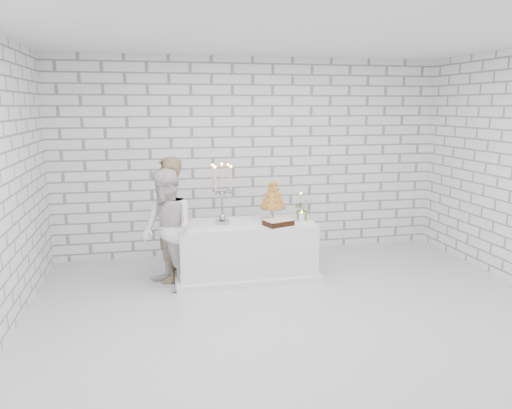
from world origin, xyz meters
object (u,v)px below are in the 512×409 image
at_px(croquembouche, 273,200).
at_px(candelabra, 222,194).
at_px(cake_table, 246,250).
at_px(bride, 167,230).
at_px(groom, 169,220).

bearing_deg(croquembouche, candelabra, -172.81).
bearing_deg(croquembouche, cake_table, -170.34).
distance_m(bride, croquembouche, 1.49).
height_order(groom, bride, groom).
distance_m(groom, candelabra, 0.77).
relative_size(cake_table, groom, 1.10).
distance_m(cake_table, croquembouche, 0.76).
distance_m(groom, bride, 0.32).
xyz_separation_m(groom, croquembouche, (1.40, -0.01, 0.21)).
relative_size(cake_table, candelabra, 2.23).
height_order(groom, candelabra, groom).
height_order(cake_table, candelabra, candelabra).
relative_size(bride, candelabra, 1.89).
bearing_deg(croquembouche, groom, 179.47).
distance_m(cake_table, candelabra, 0.84).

